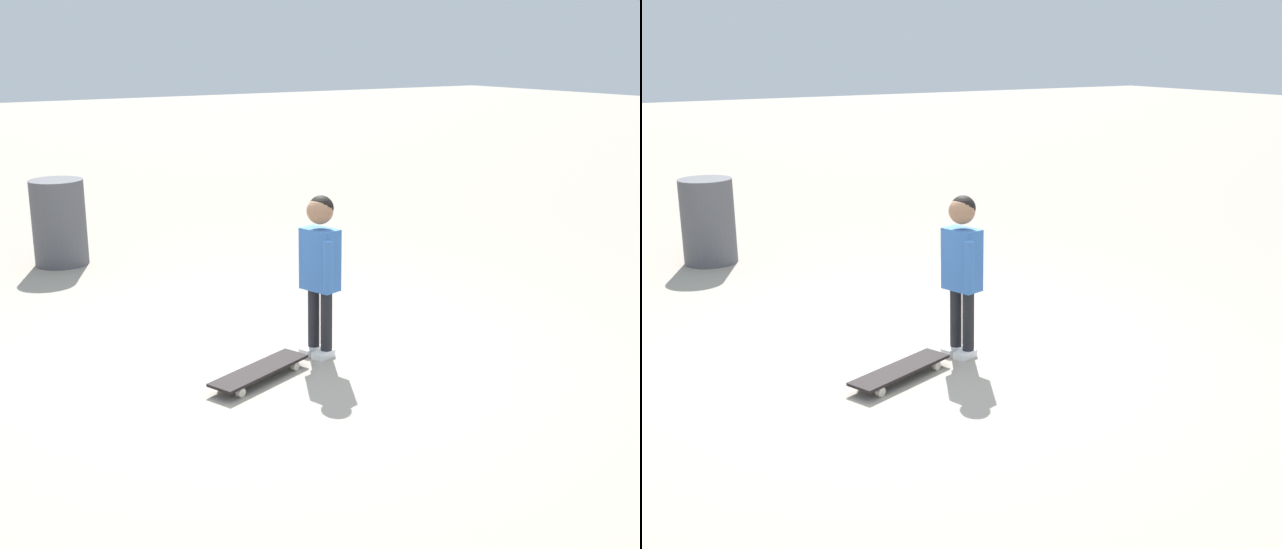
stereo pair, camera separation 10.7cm
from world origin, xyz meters
TOP-DOWN VIEW (x-y plane):
  - ground_plane at (0.00, 0.00)m, footprint 50.00×50.00m
  - child_person at (-0.19, -0.32)m, footprint 0.40×0.23m
  - skateboard at (-0.34, 0.21)m, footprint 0.43×0.74m
  - trash_bin at (3.03, 0.45)m, footprint 0.48×0.48m

SIDE VIEW (x-z plane):
  - ground_plane at x=0.00m, z-range 0.00..0.00m
  - skateboard at x=-0.34m, z-range 0.02..0.10m
  - trash_bin at x=3.03m, z-range 0.00..0.79m
  - child_person at x=-0.19m, z-range 0.13..1.19m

